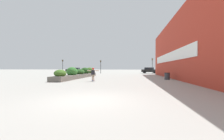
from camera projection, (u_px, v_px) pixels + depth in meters
ground_plane at (89, 100)px, 6.38m from camera, size 300.00×300.00×0.00m
building_wall_right at (179, 46)px, 17.29m from camera, size 0.67×31.83×7.81m
planter_box at (79, 74)px, 21.25m from camera, size 1.53×13.68×1.50m
skateboard at (93, 81)px, 15.39m from camera, size 0.23×0.67×0.09m
skateboarder at (93, 73)px, 15.38m from camera, size 1.23×0.23×1.32m
trash_bin at (167, 76)px, 17.71m from camera, size 0.64×0.64×0.83m
car_leftmost at (74, 70)px, 43.74m from camera, size 4.63×1.95×1.52m
car_center_left at (149, 70)px, 39.96m from camera, size 4.30×1.96×1.58m
traffic_light_left at (101, 65)px, 38.61m from camera, size 0.28×0.30×3.40m
traffic_light_right at (152, 63)px, 37.36m from camera, size 0.28×0.30×3.85m
traffic_light_far_left at (63, 64)px, 39.76m from camera, size 0.28×0.30×3.63m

